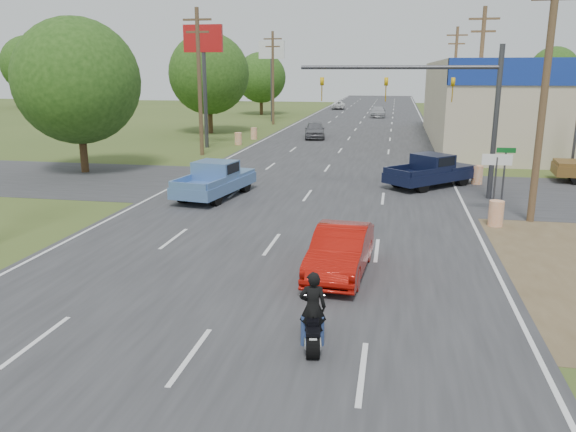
% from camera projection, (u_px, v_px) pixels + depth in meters
% --- Properties ---
extents(ground, '(200.00, 200.00, 0.00)m').
position_uv_depth(ground, '(191.00, 357.00, 11.83)').
color(ground, '#3E5321').
rests_on(ground, ground).
extents(main_road, '(15.00, 180.00, 0.02)m').
position_uv_depth(main_road, '(349.00, 138.00, 49.86)').
color(main_road, '#2D2D30').
rests_on(main_road, ground).
extents(cross_road, '(120.00, 10.00, 0.02)m').
position_uv_depth(cross_road, '(313.00, 187.00, 28.94)').
color(cross_road, '#2D2D30').
rests_on(cross_road, ground).
extents(utility_pole_1, '(2.00, 0.28, 10.00)m').
position_uv_depth(utility_pole_1, '(545.00, 85.00, 21.13)').
color(utility_pole_1, '#4C3823').
rests_on(utility_pole_1, ground).
extents(utility_pole_2, '(2.00, 0.28, 10.00)m').
position_uv_depth(utility_pole_2, '(479.00, 79.00, 38.25)').
color(utility_pole_2, '#4C3823').
rests_on(utility_pole_2, ground).
extents(utility_pole_3, '(2.00, 0.28, 10.00)m').
position_uv_depth(utility_pole_3, '(454.00, 76.00, 55.37)').
color(utility_pole_3, '#4C3823').
rests_on(utility_pole_3, ground).
extents(utility_pole_5, '(2.00, 0.28, 10.00)m').
position_uv_depth(utility_pole_5, '(199.00, 79.00, 38.84)').
color(utility_pole_5, '#4C3823').
rests_on(utility_pole_5, ground).
extents(utility_pole_6, '(2.00, 0.28, 10.00)m').
position_uv_depth(utility_pole_6, '(273.00, 76.00, 61.66)').
color(utility_pole_6, '#4C3823').
rests_on(utility_pole_6, ground).
extents(tree_0, '(7.14, 7.14, 8.84)m').
position_uv_depth(tree_0, '(77.00, 81.00, 32.06)').
color(tree_0, '#422D19').
rests_on(tree_0, ground).
extents(tree_1, '(7.56, 7.56, 9.36)m').
position_uv_depth(tree_1, '(209.00, 74.00, 52.81)').
color(tree_1, '#422D19').
rests_on(tree_1, ground).
extents(tree_2, '(6.72, 6.72, 8.32)m').
position_uv_depth(tree_2, '(261.00, 78.00, 75.91)').
color(tree_2, '#422D19').
rests_on(tree_2, ground).
extents(tree_4, '(9.24, 9.24, 11.44)m').
position_uv_depth(tree_4, '(30.00, 65.00, 91.39)').
color(tree_4, '#422D19').
rests_on(tree_4, ground).
extents(tree_5, '(7.98, 7.98, 9.88)m').
position_uv_depth(tree_5, '(554.00, 71.00, 95.26)').
color(tree_5, '#422D19').
rests_on(tree_5, ground).
extents(tree_6, '(8.82, 8.82, 10.92)m').
position_uv_depth(tree_6, '(215.00, 67.00, 105.96)').
color(tree_6, '#422D19').
rests_on(tree_6, ground).
extents(barrel_0, '(0.56, 0.56, 1.00)m').
position_uv_depth(barrel_0, '(496.00, 214.00, 21.66)').
color(barrel_0, orange).
rests_on(barrel_0, ground).
extents(barrel_1, '(0.56, 0.56, 1.00)m').
position_uv_depth(barrel_1, '(477.00, 175.00, 29.67)').
color(barrel_1, orange).
rests_on(barrel_1, ground).
extents(barrel_2, '(0.56, 0.56, 1.00)m').
position_uv_depth(barrel_2, '(238.00, 139.00, 45.57)').
color(barrel_2, orange).
rests_on(barrel_2, ground).
extents(barrel_3, '(0.56, 0.56, 1.00)m').
position_uv_depth(barrel_3, '(254.00, 133.00, 49.32)').
color(barrel_3, orange).
rests_on(barrel_3, ground).
extents(pole_sign_left_near, '(3.00, 0.35, 9.20)m').
position_uv_depth(pole_sign_left_near, '(204.00, 53.00, 42.36)').
color(pole_sign_left_near, '#3F3F44').
rests_on(pole_sign_left_near, ground).
extents(pole_sign_left_far, '(3.00, 0.35, 9.20)m').
position_uv_depth(pole_sign_left_far, '(272.00, 59.00, 65.18)').
color(pole_sign_left_far, '#3F3F44').
rests_on(pole_sign_left_far, ground).
extents(lane_sign, '(1.20, 0.08, 2.52)m').
position_uv_depth(lane_sign, '(496.00, 169.00, 23.18)').
color(lane_sign, '#3F3F44').
rests_on(lane_sign, ground).
extents(street_name_sign, '(0.80, 0.08, 2.61)m').
position_uv_depth(street_name_sign, '(504.00, 171.00, 24.57)').
color(street_name_sign, '#3F3F44').
rests_on(street_name_sign, ground).
extents(signal_mast, '(9.12, 0.40, 7.00)m').
position_uv_depth(signal_mast, '(437.00, 94.00, 25.73)').
color(signal_mast, '#3F3F44').
rests_on(signal_mast, ground).
extents(red_convertible, '(1.79, 4.37, 1.41)m').
position_uv_depth(red_convertible, '(340.00, 251.00, 16.46)').
color(red_convertible, '#9E0E07').
rests_on(red_convertible, ground).
extents(motorcycle, '(0.66, 1.87, 0.95)m').
position_uv_depth(motorcycle, '(313.00, 329.00, 12.15)').
color(motorcycle, black).
rests_on(motorcycle, ground).
extents(rider, '(0.65, 0.48, 1.62)m').
position_uv_depth(rider, '(313.00, 312.00, 12.09)').
color(rider, black).
rests_on(rider, ground).
extents(blue_pickup, '(2.83, 5.44, 1.72)m').
position_uv_depth(blue_pickup, '(216.00, 179.00, 26.63)').
color(blue_pickup, black).
rests_on(blue_pickup, ground).
extents(navy_pickup, '(4.95, 5.01, 1.69)m').
position_uv_depth(navy_pickup, '(432.00, 170.00, 29.04)').
color(navy_pickup, black).
rests_on(navy_pickup, ground).
extents(distant_car_grey, '(2.34, 4.52, 1.47)m').
position_uv_depth(distant_car_grey, '(315.00, 130.00, 49.80)').
color(distant_car_grey, slate).
rests_on(distant_car_grey, ground).
extents(distant_car_silver, '(1.93, 4.72, 1.37)m').
position_uv_depth(distant_car_silver, '(378.00, 112.00, 72.79)').
color(distant_car_silver, '#B0B0B5').
rests_on(distant_car_silver, ground).
extents(distant_car_white, '(2.33, 4.56, 1.23)m').
position_uv_depth(distant_car_white, '(339.00, 105.00, 87.94)').
color(distant_car_white, white).
rests_on(distant_car_white, ground).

